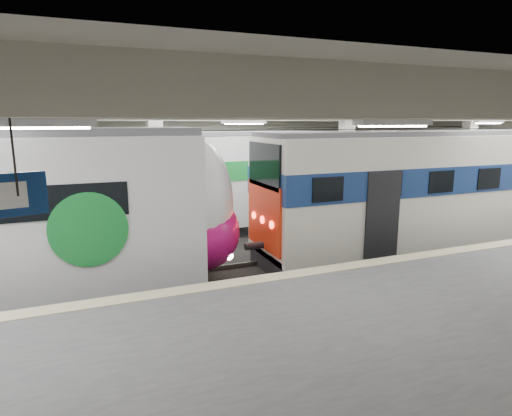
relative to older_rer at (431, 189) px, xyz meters
name	(u,v)px	position (x,y,z in m)	size (l,w,h in m)	color
station_hall	(290,183)	(-6.91, -1.74, 0.82)	(36.00, 24.00, 5.75)	black
older_rer	(431,189)	(0.00, 0.00, 0.00)	(14.11, 3.11, 4.62)	beige
far_train	(160,185)	(-9.43, 5.50, -0.08)	(14.38, 3.43, 4.55)	silver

